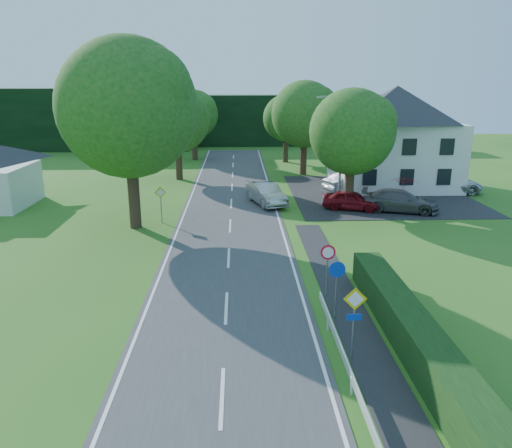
{
  "coord_description": "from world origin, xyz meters",
  "views": [
    {
      "loc": [
        0.54,
        -6.76,
        9.02
      ],
      "look_at": [
        1.43,
        17.64,
        1.97
      ],
      "focal_mm": 35.0,
      "sensor_mm": 36.0,
      "label": 1
    }
  ],
  "objects_px": {
    "moving_car": "(266,194)",
    "motorcycle": "(253,186)",
    "parked_car_red": "(352,200)",
    "parasol": "(403,190)",
    "parked_car_grey": "(400,201)",
    "parked_car_silver_b": "(448,183)",
    "streetlight": "(340,144)",
    "parked_car_silver_a": "(352,182)"
  },
  "relations": [
    {
      "from": "parked_car_silver_a",
      "to": "parked_car_grey",
      "type": "distance_m",
      "value": 6.92
    },
    {
      "from": "parked_car_silver_a",
      "to": "parasol",
      "type": "bearing_deg",
      "value": -169.89
    },
    {
      "from": "streetlight",
      "to": "motorcycle",
      "type": "bearing_deg",
      "value": 149.78
    },
    {
      "from": "parasol",
      "to": "parked_car_silver_b",
      "type": "bearing_deg",
      "value": 37.06
    },
    {
      "from": "parked_car_red",
      "to": "parasol",
      "type": "relative_size",
      "value": 1.8
    },
    {
      "from": "motorcycle",
      "to": "parked_car_grey",
      "type": "relative_size",
      "value": 0.4
    },
    {
      "from": "parked_car_red",
      "to": "parasol",
      "type": "distance_m",
      "value": 4.57
    },
    {
      "from": "parked_car_grey",
      "to": "parked_car_red",
      "type": "bearing_deg",
      "value": 95.55
    },
    {
      "from": "parked_car_silver_a",
      "to": "parked_car_silver_b",
      "type": "xyz_separation_m",
      "value": [
        7.95,
        -0.58,
        -0.03
      ]
    },
    {
      "from": "parked_car_grey",
      "to": "parked_car_silver_b",
      "type": "bearing_deg",
      "value": -27.75
    },
    {
      "from": "motorcycle",
      "to": "parked_car_red",
      "type": "bearing_deg",
      "value": -18.18
    },
    {
      "from": "streetlight",
      "to": "parked_car_red",
      "type": "bearing_deg",
      "value": -73.46
    },
    {
      "from": "moving_car",
      "to": "parasol",
      "type": "bearing_deg",
      "value": -19.18
    },
    {
      "from": "moving_car",
      "to": "parked_car_silver_b",
      "type": "height_order",
      "value": "moving_car"
    },
    {
      "from": "moving_car",
      "to": "motorcycle",
      "type": "xyz_separation_m",
      "value": [
        -0.84,
        3.95,
        -0.23
      ]
    },
    {
      "from": "motorcycle",
      "to": "parked_car_grey",
      "type": "bearing_deg",
      "value": -10.44
    },
    {
      "from": "streetlight",
      "to": "parked_car_silver_a",
      "type": "relative_size",
      "value": 1.66
    },
    {
      "from": "moving_car",
      "to": "parked_car_silver_a",
      "type": "distance_m",
      "value": 8.46
    },
    {
      "from": "moving_car",
      "to": "parked_car_silver_b",
      "type": "relative_size",
      "value": 0.88
    },
    {
      "from": "parked_car_grey",
      "to": "parked_car_silver_b",
      "type": "distance_m",
      "value": 8.48
    },
    {
      "from": "parked_car_red",
      "to": "streetlight",
      "type": "bearing_deg",
      "value": 35.12
    },
    {
      "from": "streetlight",
      "to": "parked_car_silver_a",
      "type": "xyz_separation_m",
      "value": [
        1.95,
        3.86,
        -3.63
      ]
    },
    {
      "from": "streetlight",
      "to": "parked_car_red",
      "type": "height_order",
      "value": "streetlight"
    },
    {
      "from": "moving_car",
      "to": "parasol",
      "type": "xyz_separation_m",
      "value": [
        10.31,
        -0.2,
        0.22
      ]
    },
    {
      "from": "streetlight",
      "to": "parked_car_red",
      "type": "relative_size",
      "value": 1.96
    },
    {
      "from": "streetlight",
      "to": "motorcycle",
      "type": "height_order",
      "value": "streetlight"
    },
    {
      "from": "streetlight",
      "to": "parasol",
      "type": "xyz_separation_m",
      "value": [
        4.89,
        -0.5,
        -3.41
      ]
    },
    {
      "from": "streetlight",
      "to": "parked_car_silver_a",
      "type": "height_order",
      "value": "streetlight"
    },
    {
      "from": "parked_car_silver_a",
      "to": "parasol",
      "type": "distance_m",
      "value": 5.27
    },
    {
      "from": "parked_car_silver_a",
      "to": "parked_car_silver_b",
      "type": "distance_m",
      "value": 7.97
    },
    {
      "from": "parked_car_silver_b",
      "to": "parked_car_silver_a",
      "type": "bearing_deg",
      "value": 92.01
    },
    {
      "from": "moving_car",
      "to": "parked_car_grey",
      "type": "distance_m",
      "value": 9.69
    },
    {
      "from": "parked_car_red",
      "to": "parked_car_silver_b",
      "type": "height_order",
      "value": "parked_car_silver_b"
    },
    {
      "from": "moving_car",
      "to": "parked_car_silver_a",
      "type": "bearing_deg",
      "value": 11.36
    },
    {
      "from": "parked_car_red",
      "to": "parked_car_silver_b",
      "type": "bearing_deg",
      "value": -41.24
    },
    {
      "from": "parasol",
      "to": "parked_car_silver_a",
      "type": "bearing_deg",
      "value": 124.09
    },
    {
      "from": "motorcycle",
      "to": "parked_car_silver_b",
      "type": "xyz_separation_m",
      "value": [
        16.16,
        -0.37,
        0.2
      ]
    },
    {
      "from": "streetlight",
      "to": "parked_car_silver_b",
      "type": "relative_size",
      "value": 1.45
    },
    {
      "from": "parked_car_silver_a",
      "to": "moving_car",
      "type": "bearing_deg",
      "value": 95.45
    },
    {
      "from": "motorcycle",
      "to": "parked_car_silver_a",
      "type": "bearing_deg",
      "value": 23.18
    },
    {
      "from": "motorcycle",
      "to": "parked_car_red",
      "type": "height_order",
      "value": "parked_car_red"
    },
    {
      "from": "streetlight",
      "to": "parasol",
      "type": "relative_size",
      "value": 3.54
    }
  ]
}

